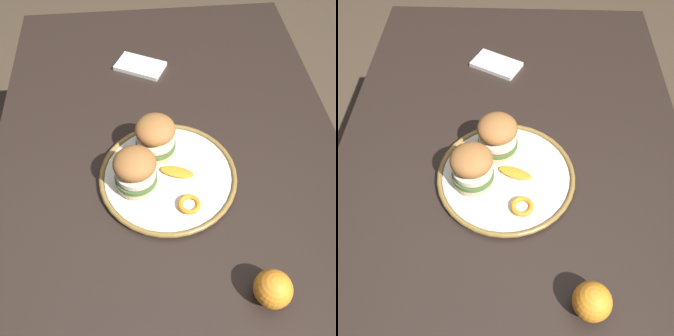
% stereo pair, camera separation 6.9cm
% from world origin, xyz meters
% --- Properties ---
extents(ground_plane, '(8.00, 8.00, 0.00)m').
position_xyz_m(ground_plane, '(0.00, 0.00, 0.00)').
color(ground_plane, '#4C3D2D').
extents(dining_table, '(1.36, 0.86, 0.76)m').
position_xyz_m(dining_table, '(0.00, 0.00, 0.66)').
color(dining_table, black).
rests_on(dining_table, ground).
extents(dinner_plate, '(0.32, 0.32, 0.02)m').
position_xyz_m(dinner_plate, '(0.04, -0.01, 0.77)').
color(dinner_plate, silver).
rests_on(dinner_plate, dining_table).
extents(sandwich_half_left, '(0.13, 0.13, 0.10)m').
position_xyz_m(sandwich_half_left, '(0.06, -0.08, 0.83)').
color(sandwich_half_left, beige).
rests_on(sandwich_half_left, dinner_plate).
extents(sandwich_half_right, '(0.13, 0.13, 0.10)m').
position_xyz_m(sandwich_half_right, '(-0.04, -0.03, 0.83)').
color(sandwich_half_right, beige).
rests_on(sandwich_half_right, dinner_plate).
extents(orange_peel_curled, '(0.06, 0.06, 0.01)m').
position_xyz_m(orange_peel_curled, '(0.12, 0.03, 0.79)').
color(orange_peel_curled, orange).
rests_on(orange_peel_curled, dinner_plate).
extents(orange_peel_strip_long, '(0.05, 0.08, 0.01)m').
position_xyz_m(orange_peel_strip_long, '(0.04, 0.01, 0.79)').
color(orange_peel_strip_long, orange).
rests_on(orange_peel_strip_long, dinner_plate).
extents(whole_orange, '(0.07, 0.07, 0.07)m').
position_xyz_m(whole_orange, '(0.33, 0.15, 0.80)').
color(whole_orange, orange).
rests_on(whole_orange, dining_table).
extents(folded_napkin, '(0.13, 0.16, 0.01)m').
position_xyz_m(folded_napkin, '(-0.37, -0.05, 0.77)').
color(folded_napkin, white).
rests_on(folded_napkin, dining_table).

